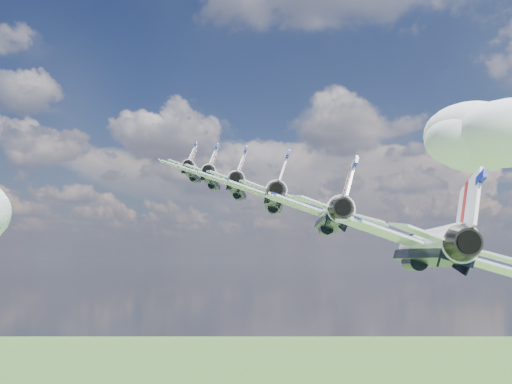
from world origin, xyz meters
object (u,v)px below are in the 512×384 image
at_px(jet_2, 239,187).
at_px(jet_4, 331,216).
at_px(jet_0, 194,172).
at_px(jet_1, 214,178).
at_px(jet_3, 276,198).
at_px(jet_5, 426,246).

xyz_separation_m(jet_2, jet_4, (16.45, -19.18, -5.60)).
xyz_separation_m(jet_0, jet_2, (16.45, -19.18, -5.60)).
height_order(jet_1, jet_2, jet_1).
xyz_separation_m(jet_1, jet_3, (16.45, -19.18, -5.60)).
bearing_deg(jet_1, jet_5, -69.11).
xyz_separation_m(jet_1, jet_4, (24.67, -28.77, -8.39)).
bearing_deg(jet_0, jet_1, -69.11).
relative_size(jet_1, jet_2, 1.00).
xyz_separation_m(jet_1, jet_2, (8.22, -9.59, -2.80)).
relative_size(jet_2, jet_3, 1.00).
bearing_deg(jet_4, jet_1, 110.89).
bearing_deg(jet_1, jet_3, -69.11).
bearing_deg(jet_4, jet_5, -69.11).
relative_size(jet_0, jet_3, 1.00).
distance_m(jet_0, jet_5, 64.70).
relative_size(jet_1, jet_5, 1.00).
relative_size(jet_2, jet_5, 1.00).
relative_size(jet_0, jet_4, 1.00).
relative_size(jet_3, jet_5, 1.00).
xyz_separation_m(jet_4, jet_5, (8.22, -9.59, -2.80)).
bearing_deg(jet_3, jet_2, 110.89).
relative_size(jet_1, jet_4, 1.00).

